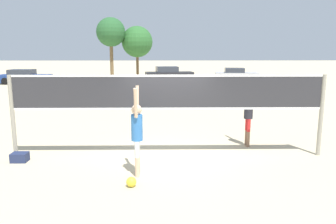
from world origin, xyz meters
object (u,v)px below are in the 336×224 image
(player_spiker, at_px, (137,130))
(parked_car_far, at_px, (24,77))
(volleyball, at_px, (131,182))
(parked_car_mid, at_px, (169,75))
(tree_right_cluster, at_px, (137,42))
(player_blocker, at_px, (249,110))
(volleyball_net, at_px, (168,98))
(gear_bag, at_px, (20,157))
(tree_left_cluster, at_px, (111,33))
(parked_car_near, at_px, (236,76))

(player_spiker, height_order, parked_car_far, player_spiker)
(volleyball, relative_size, parked_car_mid, 0.05)
(parked_car_far, relative_size, tree_right_cluster, 0.81)
(tree_right_cluster, bearing_deg, player_blocker, -78.56)
(volleyball_net, bearing_deg, player_blocker, 20.76)
(player_blocker, height_order, parked_car_far, player_blocker)
(player_spiker, height_order, tree_right_cluster, tree_right_cluster)
(volleyball, relative_size, gear_bag, 0.53)
(player_blocker, relative_size, tree_right_cluster, 0.38)
(volleyball_net, distance_m, tree_left_cluster, 28.52)
(tree_left_cluster, bearing_deg, player_blocker, -72.48)
(tree_left_cluster, bearing_deg, parked_car_near, -17.52)
(player_spiker, distance_m, tree_right_cluster, 30.75)
(player_blocker, distance_m, tree_right_cluster, 28.70)
(volleyball_net, xyz_separation_m, tree_left_cluster, (-5.84, 27.71, 3.34))
(player_spiker, height_order, tree_left_cluster, tree_left_cluster)
(volleyball, bearing_deg, volleyball_net, 68.80)
(player_spiker, xyz_separation_m, tree_right_cluster, (-2.29, 30.52, 2.92))
(gear_bag, height_order, tree_right_cluster, tree_right_cluster)
(parked_car_near, xyz_separation_m, parked_car_far, (-20.51, -1.55, -0.02))
(player_blocker, height_order, gear_bag, player_blocker)
(parked_car_near, bearing_deg, tree_right_cluster, 159.25)
(gear_bag, xyz_separation_m, tree_right_cluster, (1.09, 29.44, 3.96))
(volleyball_net, xyz_separation_m, player_blocker, (2.60, 0.99, -0.53))
(player_spiker, bearing_deg, tree_right_cluster, 4.28)
(parked_car_mid, distance_m, parked_car_far, 13.91)
(player_spiker, distance_m, parked_car_far, 26.71)
(volleyball_net, bearing_deg, player_spiker, -116.69)
(player_blocker, relative_size, parked_car_far, 0.47)
(volleyball_net, height_order, tree_right_cluster, tree_right_cluster)
(parked_car_far, bearing_deg, player_blocker, -53.14)
(volleyball, distance_m, gear_bag, 3.73)
(volleyball_net, height_order, player_blocker, volleyball_net)
(player_spiker, bearing_deg, parked_car_near, -17.65)
(volleyball_net, relative_size, parked_car_mid, 1.82)
(volleyball_net, relative_size, player_spiker, 4.08)
(player_blocker, bearing_deg, tree_left_cluster, -162.48)
(parked_car_far, xyz_separation_m, tree_left_cluster, (7.45, 5.68, 4.44))
(volleyball_net, distance_m, volleyball, 2.90)
(player_spiker, relative_size, tree_right_cluster, 0.38)
(player_spiker, relative_size, parked_car_mid, 0.44)
(parked_car_near, relative_size, parked_car_mid, 0.88)
(player_blocker, relative_size, parked_car_near, 0.51)
(player_blocker, xyz_separation_m, parked_car_near, (4.62, 22.60, -0.55))
(player_blocker, bearing_deg, parked_car_mid, -174.74)
(volleyball, relative_size, parked_car_far, 0.05)
(player_blocker, distance_m, parked_car_mid, 23.19)
(parked_car_mid, distance_m, tree_right_cluster, 6.94)
(volleyball, xyz_separation_m, gear_bag, (-3.28, 1.78, 0.01))
(volleyball, relative_size, parked_car_near, 0.05)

